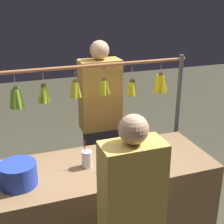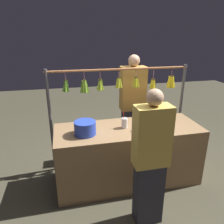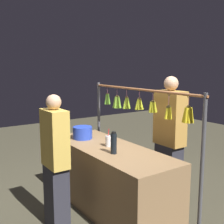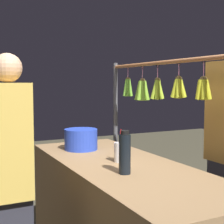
# 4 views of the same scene
# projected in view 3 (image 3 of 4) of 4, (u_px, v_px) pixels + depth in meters

# --- Properties ---
(ground_plane) EXTENTS (12.00, 12.00, 0.00)m
(ground_plane) POSITION_uv_depth(u_px,v_px,m) (110.00, 208.00, 3.81)
(ground_plane) COLOR #454131
(market_counter) EXTENTS (2.00, 0.74, 0.83)m
(market_counter) POSITION_uv_depth(u_px,v_px,m) (110.00, 178.00, 3.75)
(market_counter) COLOR olive
(market_counter) RESTS_ON ground
(display_rack) EXTENTS (2.16, 0.14, 1.59)m
(display_rack) POSITION_uv_depth(u_px,v_px,m) (141.00, 117.00, 3.87)
(display_rack) COLOR #4C4C51
(display_rack) RESTS_ON ground
(water_bottle) EXTENTS (0.07, 0.07, 0.27)m
(water_bottle) POSITION_uv_depth(u_px,v_px,m) (114.00, 143.00, 3.41)
(water_bottle) COLOR black
(water_bottle) RESTS_ON market_counter
(blue_bucket) EXTENTS (0.27, 0.27, 0.17)m
(blue_bucket) POSITION_uv_depth(u_px,v_px,m) (83.00, 133.00, 4.11)
(blue_bucket) COLOR blue
(blue_bucket) RESTS_ON market_counter
(drink_cup) EXTENTS (0.08, 0.08, 0.23)m
(drink_cup) POSITION_uv_depth(u_px,v_px,m) (109.00, 141.00, 3.72)
(drink_cup) COLOR silver
(drink_cup) RESTS_ON market_counter
(vendor_person) EXTENTS (0.41, 0.22, 1.73)m
(vendor_person) POSITION_uv_depth(u_px,v_px,m) (169.00, 142.00, 3.86)
(vendor_person) COLOR #2D2D38
(vendor_person) RESTS_ON ground
(customer_person) EXTENTS (0.37, 0.20, 1.56)m
(customer_person) POSITION_uv_depth(u_px,v_px,m) (56.00, 164.00, 3.26)
(customer_person) COLOR #2D2D38
(customer_person) RESTS_ON ground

